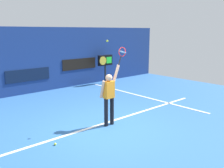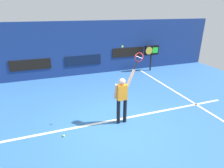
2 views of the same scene
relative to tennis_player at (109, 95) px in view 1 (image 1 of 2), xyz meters
name	(u,v)px [view 1 (image 1 of 2)]	position (x,y,z in m)	size (l,w,h in m)	color
ground_plane	(107,128)	(-0.21, -0.16, -1.01)	(18.00, 18.00, 0.00)	#2D609E
back_wall	(26,61)	(-0.21, 5.87, 0.60)	(18.00, 0.20, 3.22)	navy
sponsor_banner_center	(28,75)	(-0.21, 5.75, -0.09)	(2.20, 0.03, 0.60)	#0C1933
sponsor_banner_starboard	(80,64)	(2.79, 5.75, 0.20)	(2.20, 0.03, 0.60)	black
court_baseline	(100,125)	(-0.21, 0.19, -1.00)	(10.00, 0.10, 0.01)	white
court_sideline	(140,96)	(3.54, 1.84, -1.00)	(0.10, 7.00, 0.01)	white
tennis_player	(109,95)	(0.00, 0.00, 0.00)	(0.70, 0.31, 1.97)	black
tennis_racket	(122,53)	(0.56, 0.00, 1.32)	(0.41, 0.27, 0.62)	black
tennis_ball	(107,41)	(0.01, 0.09, 1.72)	(0.07, 0.07, 0.07)	#CCE033
scoreboard_clock	(105,61)	(4.17, 5.16, 0.28)	(0.96, 0.20, 1.67)	black
spare_ball	(55,144)	(-2.07, -0.16, -0.98)	(0.07, 0.07, 0.07)	#CCE033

